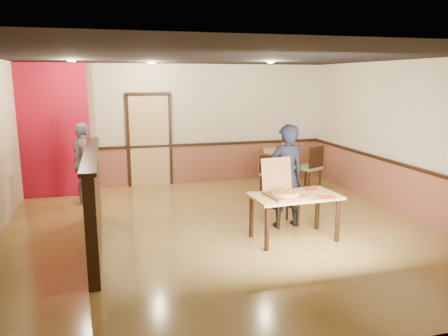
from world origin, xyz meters
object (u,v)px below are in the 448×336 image
object	(u,v)px
diner	(286,176)
passerby	(84,164)
side_chair_left	(270,172)
diner_chair	(281,195)
condiment	(284,146)
pizza_box	(284,191)
main_table	(294,202)
side_chair_right	(310,166)
side_table	(280,158)

from	to	relation	value
diner	passerby	distance (m)	3.99
side_chair_left	passerby	size ratio (longest dim) A/B	0.51
side_chair_left	diner	size ratio (longest dim) A/B	0.48
diner_chair	diner	world-z (taller)	diner
side_chair_left	condiment	distance (m)	0.97
pizza_box	condiment	distance (m)	3.73
diner	pizza_box	distance (m)	0.70
side_chair_left	diner	world-z (taller)	diner
side_chair_left	pizza_box	distance (m)	2.96
passerby	main_table	bearing A→B (deg)	-151.59
diner	passerby	bearing A→B (deg)	-36.28
side_chair_right	condiment	bearing A→B (deg)	-85.06
diner_chair	side_chair_left	size ratio (longest dim) A/B	1.10
condiment	diner	bearing A→B (deg)	-112.19
diner_chair	condiment	xyz separation A→B (m)	(1.16, 2.67, 0.40)
diner_chair	pizza_box	distance (m)	0.87
main_table	side_chair_right	distance (m)	3.24
diner_chair	diner	distance (m)	0.39
pizza_box	condiment	bearing A→B (deg)	60.90
side_chair_left	passerby	bearing A→B (deg)	32.58
condiment	side_table	bearing A→B (deg)	-164.21
pizza_box	side_chair_left	bearing A→B (deg)	66.59
diner_chair	side_chair_left	world-z (taller)	diner_chair
side_chair_left	condiment	size ratio (longest dim) A/B	5.13
diner_chair	passerby	bearing A→B (deg)	141.59
diner_chair	side_table	bearing A→B (deg)	61.84
diner_chair	side_chair_right	distance (m)	2.55
side_table	diner	bearing A→B (deg)	-110.64
side_chair_left	diner	distance (m)	2.30
side_table	condiment	bearing A→B (deg)	15.79
diner	pizza_box	xyz separation A→B (m)	(-0.30, -0.62, -0.08)
side_chair_left	condiment	world-z (taller)	condiment
side_chair_left	passerby	xyz separation A→B (m)	(-3.88, 0.04, 0.36)
condiment	passerby	bearing A→B (deg)	-172.45
side_table	pizza_box	distance (m)	3.67
diner_chair	condiment	distance (m)	2.94
main_table	condiment	xyz separation A→B (m)	(1.27, 3.44, 0.30)
passerby	diner	bearing A→B (deg)	-143.80
passerby	pizza_box	size ratio (longest dim) A/B	2.50
side_chair_right	main_table	bearing A→B (deg)	33.51
passerby	condiment	size ratio (longest dim) A/B	9.99
main_table	pizza_box	world-z (taller)	pizza_box
passerby	pizza_box	bearing A→B (deg)	-153.31
side_chair_left	condiment	bearing A→B (deg)	-99.58
diner_chair	side_chair_left	bearing A→B (deg)	67.92
main_table	side_chair_right	bearing A→B (deg)	56.38
pizza_box	side_table	bearing A→B (deg)	62.14
main_table	side_chair_left	bearing A→B (deg)	73.29
diner	condiment	size ratio (longest dim) A/B	10.58
main_table	passerby	size ratio (longest dim) A/B	0.84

